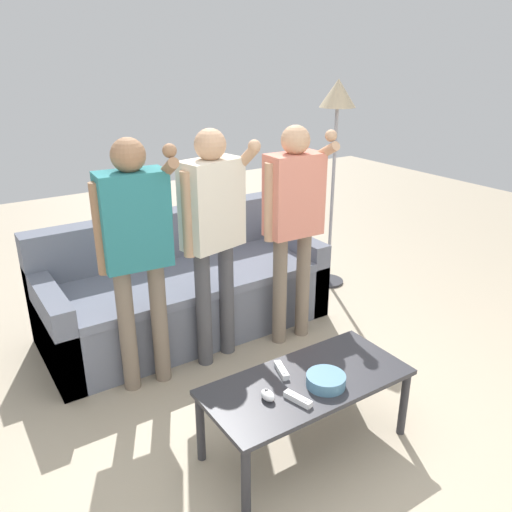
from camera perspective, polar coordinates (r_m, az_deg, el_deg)
ground_plane at (r=2.91m, az=4.07°, el=-20.81°), size 12.00×12.00×0.00m
couch at (r=3.92m, az=-8.04°, el=-3.80°), size 2.05×0.88×0.83m
coffee_table at (r=2.73m, az=5.60°, el=-14.31°), size 1.07×0.50×0.41m
snack_bowl at (r=2.66m, az=7.70°, el=-13.42°), size 0.20×0.20×0.06m
game_remote_nunchuk at (r=2.55m, az=1.29°, el=-15.09°), size 0.06×0.09×0.05m
floor_lamp at (r=4.38m, az=8.90°, el=15.17°), size 0.30×0.30×1.76m
player_left at (r=3.02m, az=-13.10°, el=1.85°), size 0.45×0.33×1.54m
player_center at (r=3.23m, az=-4.76°, el=3.76°), size 0.49×0.31×1.55m
player_right at (r=3.49m, az=4.18°, el=4.94°), size 0.45×0.30×1.53m
game_remote_wand_near at (r=2.74m, az=2.83°, el=-12.46°), size 0.08×0.15×0.03m
game_remote_wand_far at (r=2.55m, az=4.63°, el=-15.43°), size 0.07×0.15×0.03m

